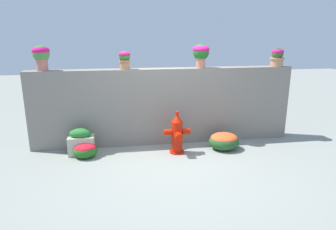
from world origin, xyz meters
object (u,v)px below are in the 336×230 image
object	(u,v)px
potted_plant_2	(201,53)
flower_bush_left	(85,150)
fire_hydrant	(177,134)
potted_plant_3	(277,56)
flower_bush_right	(224,140)
potted_plant_0	(41,55)
planter_box	(81,142)
potted_plant_1	(125,58)

from	to	relation	value
potted_plant_2	flower_bush_left	distance (m)	2.88
fire_hydrant	potted_plant_3	bearing A→B (deg)	15.33
fire_hydrant	flower_bush_right	size ratio (longest dim) A/B	1.38
potted_plant_0	fire_hydrant	distance (m)	2.88
potted_plant_0	planter_box	world-z (taller)	potted_plant_0
potted_plant_1	potted_plant_3	xyz separation A→B (m)	(3.11, -0.01, -0.00)
potted_plant_0	flower_bush_left	xyz separation A→B (m)	(0.71, -0.55, -1.68)
potted_plant_0	flower_bush_right	distance (m)	3.78
potted_plant_3	flower_bush_right	xyz separation A→B (m)	(-1.26, -0.56, -1.56)
potted_plant_2	flower_bush_left	size ratio (longest dim) A/B	1.04
potted_plant_0	potted_plant_1	bearing A→B (deg)	-0.47
flower_bush_right	potted_plant_3	bearing A→B (deg)	23.86
potted_plant_1	potted_plant_3	bearing A→B (deg)	-0.10
flower_bush_left	potted_plant_3	bearing A→B (deg)	7.82
potted_plant_2	potted_plant_1	bearing A→B (deg)	179.36
potted_plant_3	flower_bush_left	distance (m)	4.24
potted_plant_0	potted_plant_3	xyz separation A→B (m)	(4.61, -0.02, -0.09)
potted_plant_1	flower_bush_left	bearing A→B (deg)	-145.51
potted_plant_3	flower_bush_right	world-z (taller)	potted_plant_3
potted_plant_3	fire_hydrant	bearing A→B (deg)	-164.67
potted_plant_3	planter_box	xyz separation A→B (m)	(-3.97, -0.38, -1.49)
potted_plant_0	potted_plant_2	world-z (taller)	potted_plant_2
potted_plant_3	planter_box	world-z (taller)	potted_plant_3
potted_plant_2	potted_plant_3	distance (m)	1.62
fire_hydrant	potted_plant_2	bearing A→B (deg)	45.74
fire_hydrant	planter_box	xyz separation A→B (m)	(-1.78, 0.22, -0.13)
fire_hydrant	flower_bush_left	world-z (taller)	fire_hydrant
potted_plant_1	fire_hydrant	size ratio (longest dim) A/B	0.43
potted_plant_0	potted_plant_1	distance (m)	1.50
potted_plant_2	planter_box	xyz separation A→B (m)	(-2.35, -0.37, -1.59)
potted_plant_2	flower_bush_right	bearing A→B (deg)	-56.07
potted_plant_0	potted_plant_2	distance (m)	2.99
potted_plant_0	potted_plant_3	size ratio (longest dim) A/B	1.23
flower_bush_right	potted_plant_1	bearing A→B (deg)	163.17
potted_plant_0	potted_plant_3	bearing A→B (deg)	-0.22
potted_plant_0	flower_bush_left	bearing A→B (deg)	-37.76
fire_hydrant	planter_box	bearing A→B (deg)	172.87
potted_plant_0	potted_plant_1	world-z (taller)	potted_plant_0
potted_plant_3	flower_bush_left	size ratio (longest dim) A/B	0.84
potted_plant_1	planter_box	xyz separation A→B (m)	(-0.87, -0.39, -1.49)
potted_plant_3	flower_bush_right	distance (m)	2.08
potted_plant_2	flower_bush_left	world-z (taller)	potted_plant_2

